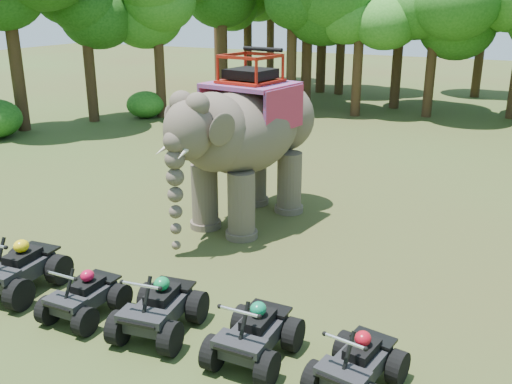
# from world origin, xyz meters

# --- Properties ---
(ground) EXTENTS (110.00, 110.00, 0.00)m
(ground) POSITION_xyz_m (0.00, 0.00, 0.00)
(ground) COLOR #47381E
(ground) RESTS_ON ground
(elephant) EXTENTS (3.24, 5.86, 4.67)m
(elephant) POSITION_xyz_m (-1.63, 4.00, 2.33)
(elephant) COLOR brown
(elephant) RESTS_ON ground
(atv_0) EXTENTS (1.50, 1.95, 1.37)m
(atv_0) POSITION_xyz_m (-4.05, -1.91, 0.68)
(atv_0) COLOR black
(atv_0) RESTS_ON ground
(atv_1) EXTENTS (1.14, 1.56, 1.15)m
(atv_1) POSITION_xyz_m (-2.10, -2.08, 0.57)
(atv_1) COLOR black
(atv_1) RESTS_ON ground
(atv_2) EXTENTS (1.50, 1.91, 1.30)m
(atv_2) POSITION_xyz_m (-0.47, -1.89, 0.65)
(atv_2) COLOR black
(atv_2) RESTS_ON ground
(atv_3) EXTENTS (1.25, 1.70, 1.25)m
(atv_3) POSITION_xyz_m (1.49, -1.84, 0.63)
(atv_3) COLOR black
(atv_3) RESTS_ON ground
(atv_4) EXTENTS (1.40, 1.76, 1.18)m
(atv_4) POSITION_xyz_m (3.31, -1.83, 0.59)
(atv_4) COLOR black
(atv_4) RESTS_ON ground
(tree_0) EXTENTS (4.87, 4.87, 6.95)m
(tree_0) POSITION_xyz_m (0.00, 21.43, 3.48)
(tree_0) COLOR #195114
(tree_0) RESTS_ON ground
(tree_27) EXTENTS (6.46, 6.46, 9.23)m
(tree_27) POSITION_xyz_m (-16.47, 9.52, 4.61)
(tree_27) COLOR #195114
(tree_27) RESTS_ON ground
(tree_28) EXTENTS (5.22, 5.22, 7.46)m
(tree_28) POSITION_xyz_m (-14.96, 12.65, 3.73)
(tree_28) COLOR #195114
(tree_28) RESTS_ON ground
(tree_29) EXTENTS (4.93, 4.93, 7.05)m
(tree_29) POSITION_xyz_m (-12.49, 15.10, 3.52)
(tree_29) COLOR #195114
(tree_29) RESTS_ON ground
(tree_30) EXTENTS (5.93, 5.93, 8.47)m
(tree_30) POSITION_xyz_m (-11.34, 19.65, 4.24)
(tree_30) COLOR #195114
(tree_30) RESTS_ON ground
(tree_31) EXTENTS (5.88, 5.88, 8.40)m
(tree_31) POSITION_xyz_m (-7.10, 19.74, 4.20)
(tree_31) COLOR #195114
(tree_31) RESTS_ON ground
(tree_32) EXTENTS (4.86, 4.86, 6.94)m
(tree_32) POSITION_xyz_m (-3.47, 20.01, 3.47)
(tree_32) COLOR #195114
(tree_32) RESTS_ON ground
(tree_36) EXTENTS (5.88, 5.88, 8.40)m
(tree_36) POSITION_xyz_m (1.52, 29.35, 4.20)
(tree_36) COLOR #195114
(tree_36) RESTS_ON ground
(tree_37) EXTENTS (6.42, 6.42, 9.17)m
(tree_37) POSITION_xyz_m (-6.63, 26.65, 4.59)
(tree_37) COLOR #195114
(tree_37) RESTS_ON ground
(tree_38) EXTENTS (5.49, 5.49, 7.84)m
(tree_38) POSITION_xyz_m (-12.20, 24.44, 3.92)
(tree_38) COLOR #195114
(tree_38) RESTS_ON ground
(tree_39) EXTENTS (5.82, 5.82, 8.31)m
(tree_39) POSITION_xyz_m (-2.17, 23.24, 4.15)
(tree_39) COLOR #195114
(tree_39) RESTS_ON ground
(tree_40) EXTENTS (5.73, 5.73, 8.18)m
(tree_40) POSITION_xyz_m (-9.80, 26.08, 4.09)
(tree_40) COLOR #195114
(tree_40) RESTS_ON ground
(tree_42) EXTENTS (7.66, 7.66, 10.95)m
(tree_42) POSITION_xyz_m (-8.02, 26.89, 5.47)
(tree_42) COLOR #195114
(tree_42) RESTS_ON ground
(tree_44) EXTENTS (7.36, 7.36, 10.51)m
(tree_44) POSITION_xyz_m (-16.35, 27.77, 5.25)
(tree_44) COLOR #195114
(tree_44) RESTS_ON ground
(tree_46) EXTENTS (5.78, 5.78, 8.26)m
(tree_46) POSITION_xyz_m (-13.06, 29.72, 4.13)
(tree_46) COLOR #195114
(tree_46) RESTS_ON ground
(tree_47) EXTENTS (6.49, 6.49, 9.27)m
(tree_47) POSITION_xyz_m (-6.69, 20.94, 4.64)
(tree_47) COLOR #195114
(tree_47) RESTS_ON ground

